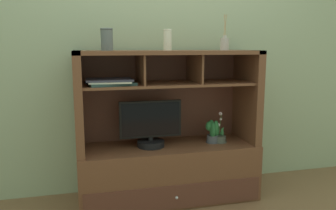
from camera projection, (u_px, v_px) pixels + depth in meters
The scene contains 10 objects.
floor_plane at pixel (168, 198), 2.86m from camera, with size 6.00×6.00×0.02m, color brown.
back_wall at pixel (160, 29), 2.88m from camera, with size 6.00×0.02×2.80m, color #9DB08C.
media_console at pixel (168, 152), 2.80m from camera, with size 1.44×0.54×1.22m.
tv_monitor at pixel (151, 127), 2.70m from camera, with size 0.50×0.22×0.37m.
potted_orchid at pixel (220, 137), 2.85m from camera, with size 0.12×0.12×0.26m.
potted_fern at pixel (213, 131), 2.83m from camera, with size 0.12×0.11×0.19m.
magazine_stack_left at pixel (110, 82), 2.54m from camera, with size 0.38×0.36×0.05m.
diffuser_bottle at pixel (225, 44), 2.74m from camera, with size 0.07×0.07×0.28m.
ceramic_vase at pixel (107, 39), 2.53m from camera, with size 0.09×0.09×0.17m.
accent_vase at pixel (168, 40), 2.64m from camera, with size 0.07×0.07×0.16m.
Camera 1 is at (-0.65, -2.60, 1.25)m, focal length 36.20 mm.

